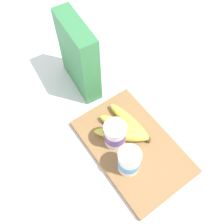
% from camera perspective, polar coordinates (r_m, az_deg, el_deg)
% --- Properties ---
extents(ground_plane, '(2.40, 2.40, 0.00)m').
position_cam_1_polar(ground_plane, '(0.81, 4.45, -7.88)').
color(ground_plane, white).
extents(cutting_board, '(0.36, 0.23, 0.02)m').
position_cam_1_polar(cutting_board, '(0.80, 4.50, -7.59)').
color(cutting_board, olive).
rests_on(cutting_board, ground_plane).
extents(cereal_box, '(0.19, 0.08, 0.26)m').
position_cam_1_polar(cereal_box, '(0.84, -7.33, 11.94)').
color(cereal_box, '#38844C').
rests_on(cereal_box, ground_plane).
extents(yogurt_cup_front, '(0.06, 0.06, 0.09)m').
position_cam_1_polar(yogurt_cup_front, '(0.72, 3.76, -10.75)').
color(yogurt_cup_front, white).
rests_on(yogurt_cup_front, cutting_board).
extents(yogurt_cup_back, '(0.07, 0.07, 0.09)m').
position_cam_1_polar(yogurt_cup_back, '(0.75, 0.66, -4.93)').
color(yogurt_cup_back, white).
rests_on(yogurt_cup_back, cutting_board).
extents(banana_bunch, '(0.18, 0.15, 0.04)m').
position_cam_1_polar(banana_bunch, '(0.79, 2.78, -3.51)').
color(banana_bunch, '#DBD54B').
rests_on(banana_bunch, cutting_board).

